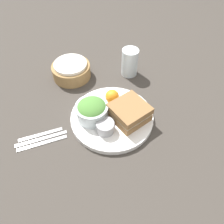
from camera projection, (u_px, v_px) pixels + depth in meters
name	position (u px, v px, depth m)	size (l,w,h in m)	color
ground_plane	(112.00, 119.00, 0.78)	(4.00, 4.00, 0.00)	#3D3833
plate	(112.00, 117.00, 0.77)	(0.29, 0.29, 0.02)	white
sandwich	(129.00, 112.00, 0.74)	(0.14, 0.14, 0.06)	olive
salad_bowl	(92.00, 110.00, 0.74)	(0.11, 0.11, 0.07)	silver
dressing_cup	(105.00, 127.00, 0.71)	(0.06, 0.06, 0.04)	#99999E
orange_wedge	(112.00, 97.00, 0.79)	(0.05, 0.05, 0.05)	orange
drink_glass	(130.00, 62.00, 0.90)	(0.07, 0.07, 0.12)	silver
bread_basket	(71.00, 70.00, 0.90)	(0.16, 0.16, 0.07)	#997547
fork	(42.00, 143.00, 0.71)	(0.16, 0.01, 0.01)	#B2B2B7
knife	(41.00, 139.00, 0.72)	(0.17, 0.01, 0.01)	#B2B2B7
spoon	(41.00, 134.00, 0.73)	(0.15, 0.01, 0.01)	#B2B2B7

